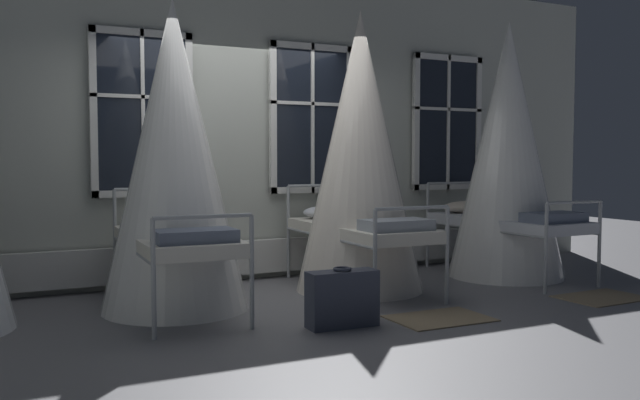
% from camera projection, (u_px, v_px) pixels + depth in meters
% --- Properties ---
extents(ground, '(19.93, 19.93, 0.00)m').
position_uv_depth(ground, '(268.00, 298.00, 6.37)').
color(ground, slate).
extents(back_wall_with_windows, '(10.07, 0.10, 3.41)m').
position_uv_depth(back_wall_with_windows, '(229.00, 122.00, 7.26)').
color(back_wall_with_windows, '#B2B7AD').
rests_on(back_wall_with_windows, ground).
extents(window_bank, '(6.65, 0.10, 2.52)m').
position_uv_depth(window_bank, '(233.00, 188.00, 7.19)').
color(window_bank, black).
rests_on(window_bank, ground).
extents(cot_second, '(1.27, 1.94, 2.69)m').
position_uv_depth(cot_second, '(174.00, 159.00, 5.82)').
color(cot_second, '#9EA3A8').
rests_on(cot_second, ground).
extents(cot_third, '(1.27, 1.93, 2.76)m').
position_uv_depth(cot_third, '(360.00, 155.00, 6.69)').
color(cot_third, '#9EA3A8').
rests_on(cot_third, ground).
extents(cot_fourth, '(1.27, 1.94, 2.81)m').
position_uv_depth(cot_fourth, '(507.00, 154.00, 7.47)').
color(cot_fourth, '#9EA3A8').
rests_on(cot_fourth, ground).
extents(rug_third, '(0.81, 0.57, 0.01)m').
position_uv_depth(rug_third, '(440.00, 318.00, 5.53)').
color(rug_third, '#8E7A5B').
rests_on(rug_third, ground).
extents(rug_fourth, '(0.81, 0.58, 0.01)m').
position_uv_depth(rug_fourth, '(602.00, 297.00, 6.36)').
color(rug_fourth, '#8E7A5B').
rests_on(rug_fourth, ground).
extents(suitcase_dark, '(0.57, 0.23, 0.47)m').
position_uv_depth(suitcase_dark, '(342.00, 298.00, 5.26)').
color(suitcase_dark, '#2D3342').
rests_on(suitcase_dark, ground).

